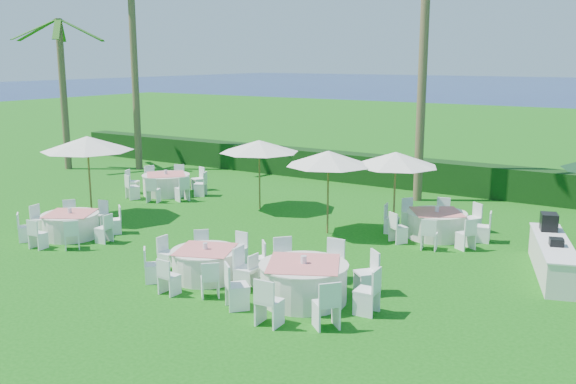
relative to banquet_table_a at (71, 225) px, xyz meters
The scene contains 15 objects.
ground 4.46m from the banquet_table_a, ahead, with size 120.00×120.00×0.00m, color #12560E.
hedge 12.99m from the banquet_table_a, 70.01° to the left, with size 34.00×1.00×1.20m, color black.
banquet_table_a is the anchor object (origin of this frame).
banquet_table_b 5.68m from the banquet_table_a, ahead, with size 2.86×2.86×0.88m.
banquet_table_c 8.39m from the banquet_table_a, ahead, with size 3.40×3.40×1.02m.
banquet_table_d 6.24m from the banquet_table_a, 106.64° to the left, with size 3.08×3.08×0.96m.
banquet_table_f 10.72m from the banquet_table_a, 32.28° to the left, with size 3.07×3.07×0.93m.
umbrella_a 3.14m from the banquet_table_a, 124.76° to the left, with size 2.94×2.94×2.70m.
umbrella_b 7.81m from the banquet_table_a, 35.60° to the left, with size 2.54×2.54×2.50m.
umbrella_c 6.75m from the banquet_table_a, 66.32° to the left, with size 2.75×2.75×2.41m.
umbrella_d 9.75m from the banquet_table_a, 35.64° to the left, with size 2.54×2.54×2.45m.
buffet_table 13.21m from the banquet_table_a, 17.88° to the left, with size 1.81×3.67×1.28m.
palm_a 13.15m from the banquet_table_a, 125.65° to the left, with size 4.11×4.40×11.25m.
palm_c 13.68m from the banquet_table_a, 56.48° to the left, with size 4.40×4.00×11.99m.
palm_f 13.01m from the banquet_table_a, 141.21° to the left, with size 4.29×4.35×6.93m.
Camera 1 is at (10.66, -12.17, 5.18)m, focal length 40.00 mm.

